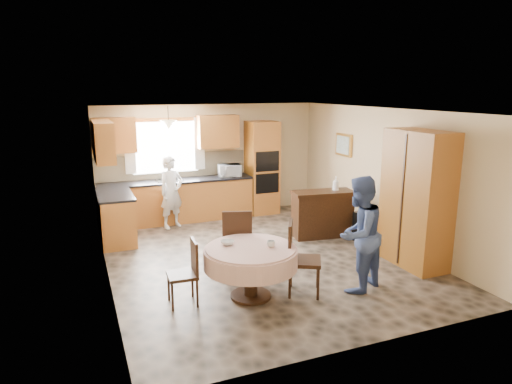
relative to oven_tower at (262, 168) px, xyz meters
The scene contains 36 objects.
floor 3.11m from the oven_tower, 113.15° to the right, with size 5.00×6.00×0.01m, color #6E5C4D.
ceiling 3.26m from the oven_tower, 113.15° to the right, with size 5.00×6.00×0.01m, color white.
wall_back 1.21m from the oven_tower, 164.91° to the left, with size 5.00×0.02×2.50m, color tan.
wall_front 5.81m from the oven_tower, 101.43° to the right, with size 5.00×0.02×2.50m, color tan.
wall_left 4.54m from the oven_tower, 143.61° to the right, with size 0.02×6.00×2.50m, color tan.
wall_right 3.02m from the oven_tower, 63.35° to the right, with size 0.02×6.00×2.50m, color tan.
window 2.24m from the oven_tower, behind, with size 1.40×0.03×1.10m, color white.
curtain_left 2.97m from the oven_tower, behind, with size 0.22×0.02×1.15m, color white.
curtain_right 1.54m from the oven_tower, behind, with size 0.22×0.02×1.15m, color white.
base_cab_back 2.09m from the oven_tower, behind, with size 3.30×0.60×0.88m, color #CF7637.
counter_back 2.01m from the oven_tower, behind, with size 3.30×0.64×0.04m, color black.
base_cab_left 3.52m from the oven_tower, 165.12° to the right, with size 0.60×1.20×0.88m, color #CF7637.
counter_left 3.47m from the oven_tower, 165.12° to the right, with size 0.64×1.20×0.04m, color black.
backsplash 2.03m from the oven_tower, behind, with size 3.30×0.02×0.55m, color tan.
wall_cab_left 3.31m from the oven_tower, behind, with size 0.85×0.33×0.72m, color #CC7033.
wall_cab_right 1.32m from the oven_tower, behind, with size 0.90×0.33×0.72m, color #CC7033.
wall_cab_side 3.70m from the oven_tower, 165.67° to the right, with size 0.33×1.20×0.72m, color #CC7033.
oven_tower is the anchor object (origin of this frame).
oven_upper 0.37m from the oven_tower, 90.00° to the right, with size 0.56×0.01×0.45m, color black.
oven_lower 0.44m from the oven_tower, 90.00° to the right, with size 0.56×0.01×0.45m, color black.
pendant 2.40m from the oven_tower, behind, with size 0.36×0.36×0.18m, color beige.
sideboard 2.21m from the oven_tower, 78.84° to the right, with size 1.19×0.49×0.85m, color #321A0D.
space_heater 2.92m from the oven_tower, 68.08° to the right, with size 0.41×0.29×0.57m, color black.
cupboard 4.04m from the oven_tower, 74.65° to the right, with size 0.58×1.16×2.21m, color #CF7637.
dining_table 4.49m from the oven_tower, 114.69° to the right, with size 1.29×1.29×0.73m.
chair_left 4.79m from the oven_tower, 124.79° to the right, with size 0.40×0.40×0.89m.
chair_back 3.78m from the oven_tower, 118.48° to the right, with size 0.59×0.59×1.07m.
chair_right 4.37m from the oven_tower, 105.91° to the right, with size 0.61×0.61×1.04m.
framed_picture 1.96m from the oven_tower, 45.15° to the right, with size 0.06×0.57×0.47m.
microwave 0.81m from the oven_tower, behind, with size 0.49×0.33×0.27m, color silver.
person_sink 2.25m from the oven_tower, 169.91° to the right, with size 0.55×0.36×1.50m, color silver.
person_dining 4.40m from the oven_tower, 94.56° to the right, with size 0.81×0.63×1.67m, color #3B4D81.
bowl_sideboard 2.09m from the oven_tower, 89.28° to the right, with size 0.23×0.23×0.06m, color #B2B2B2.
bottle_sideboard 2.19m from the oven_tower, 71.74° to the right, with size 0.12×0.12×0.32m, color silver.
cup_table 4.46m from the oven_tower, 111.10° to the right, with size 0.11×0.11×0.09m, color #B2B2B2.
bowl_table 4.40m from the oven_tower, 118.95° to the right, with size 0.19×0.19×0.06m, color #B2B2B2.
Camera 1 is at (-2.84, -6.85, 2.86)m, focal length 32.00 mm.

